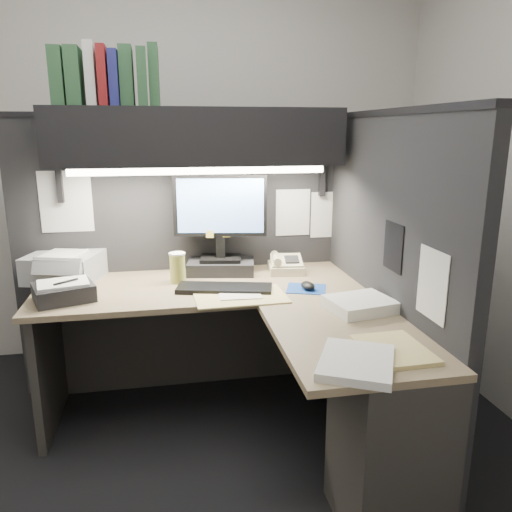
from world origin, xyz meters
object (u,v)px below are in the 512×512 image
overhead_shelf (197,137)px  notebook_stack (64,292)px  coffee_cup (178,269)px  desk (283,378)px  printer (64,267)px  telephone (286,266)px  monitor (220,235)px  keyboard (225,288)px

overhead_shelf → notebook_stack: (-0.69, -0.31, -0.73)m
overhead_shelf → coffee_cup: 0.72m
desk → printer: printer is taller
overhead_shelf → notebook_stack: size_ratio=5.78×
notebook_stack → coffee_cup: bearing=19.1°
telephone → printer: 1.24m
overhead_shelf → printer: size_ratio=4.22×
telephone → notebook_stack: bearing=-159.7°
desk → overhead_shelf: size_ratio=1.10×
overhead_shelf → coffee_cup: bearing=-138.3°
monitor → notebook_stack: 0.89m
desk → overhead_shelf: overhead_shelf is taller
monitor → telephone: 0.42m
overhead_shelf → keyboard: 0.82m
keyboard → notebook_stack: (-0.79, -0.00, 0.03)m
coffee_cup → printer: size_ratio=0.42×
desk → printer: 1.37m
coffee_cup → printer: (-0.61, 0.17, -0.00)m
monitor → keyboard: (-0.02, -0.33, -0.21)m
telephone → coffee_cup: size_ratio=1.31×
telephone → notebook_stack: 1.21m
telephone → printer: size_ratio=0.55×
desk → printer: (-1.05, 0.80, 0.36)m
overhead_shelf → telephone: bearing=-4.1°
telephone → printer: printer is taller
desk → overhead_shelf: 1.33m
telephone → coffee_cup: coffee_cup is taller
keyboard → coffee_cup: size_ratio=3.13×
monitor → printer: 0.88m
notebook_stack → keyboard: bearing=0.2°
telephone → overhead_shelf: bearing=-177.1°
overhead_shelf → monitor: size_ratio=2.73×
desk → coffee_cup: 0.85m
monitor → coffee_cup: size_ratio=3.65×
printer → notebook_stack: (0.06, -0.36, -0.03)m
monitor → keyboard: bearing=-83.9°
overhead_shelf → coffee_cup: overhead_shelf is taller
keyboard → printer: bearing=170.9°
coffee_cup → notebook_stack: 0.59m
printer → desk: bearing=-21.2°
desk → keyboard: keyboard is taller
printer → notebook_stack: bearing=-65.0°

